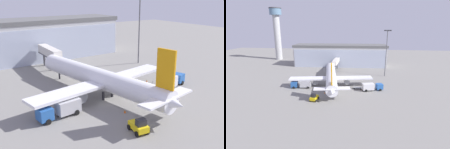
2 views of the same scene
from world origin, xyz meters
The scene contains 11 objects.
ground centered at (0.00, 0.00, 0.00)m, with size 240.00×240.00×0.00m, color gray.
terminal_building centered at (0.01, 41.39, 6.11)m, with size 53.68×16.40×12.22m.
jet_bridge centered at (-0.62, 27.62, 4.55)m, with size 2.42×12.44×5.94m.
apron_light_mast centered at (23.32, 20.00, 12.20)m, with size 3.20×0.40×20.83m.
airplane centered at (0.80, 3.91, 3.46)m, with size 31.67×37.74×11.58m.
catering_truck centered at (-9.49, -0.68, 1.47)m, with size 7.52×3.26×2.65m.
fuel_truck centered at (16.22, -0.32, 1.47)m, with size 7.62×4.10×2.65m.
baggage_cart centered at (11.13, 0.80, 0.50)m, with size 2.83×1.66×1.50m.
pushback_tug centered at (-1.97, -11.54, 0.97)m, with size 2.53×3.41×2.30m.
safety_cone_nose centered at (0.12, -5.25, 0.28)m, with size 0.36×0.36×0.55m, color orange.
safety_cone_wingtip centered at (13.91, 5.22, 0.28)m, with size 0.36×0.36×0.55m, color orange.
Camera 1 is at (-23.99, -37.87, 19.30)m, focal length 42.00 mm.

